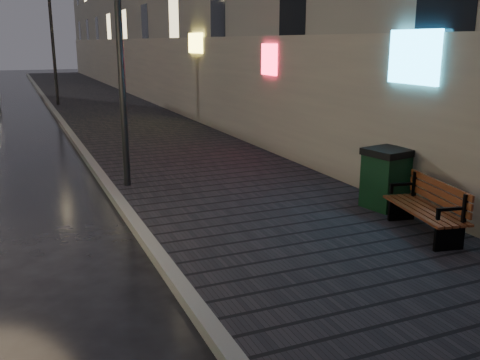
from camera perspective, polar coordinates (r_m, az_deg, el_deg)
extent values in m
cube|color=black|center=(26.32, -14.15, 7.62)|extent=(4.60, 58.00, 0.15)
cube|color=slate|center=(26.05, -19.40, 7.18)|extent=(0.20, 58.00, 0.15)
cylinder|color=black|center=(11.03, -12.59, 12.12)|extent=(0.14, 0.14, 5.00)
cylinder|color=black|center=(26.90, -19.27, 12.91)|extent=(0.14, 0.14, 5.00)
cube|color=black|center=(8.23, 21.41, -5.79)|extent=(0.46, 0.14, 0.37)
cube|color=black|center=(8.25, 22.78, -3.55)|extent=(0.06, 0.06, 0.64)
cube|color=black|center=(8.08, 21.42, -2.90)|extent=(0.39, 0.12, 0.05)
cube|color=black|center=(9.34, 16.84, -3.03)|extent=(0.46, 0.14, 0.37)
cube|color=black|center=(9.35, 18.06, -1.06)|extent=(0.06, 0.06, 0.64)
cube|color=black|center=(9.20, 16.79, -0.45)|extent=(0.39, 0.12, 0.05)
cube|color=#512511|center=(8.71, 19.09, -3.02)|extent=(0.87, 1.72, 0.04)
cube|color=#512511|center=(8.76, 20.46, -1.25)|extent=(0.35, 1.62, 0.37)
cube|color=black|center=(9.88, 15.33, -0.18)|extent=(0.76, 0.76, 0.96)
cube|color=black|center=(9.76, 15.54, 2.89)|extent=(0.82, 0.82, 0.12)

